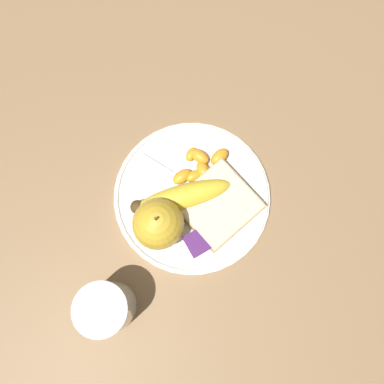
% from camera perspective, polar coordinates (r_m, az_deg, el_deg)
% --- Properties ---
extents(ground_plane, '(3.00, 3.00, 0.00)m').
position_cam_1_polar(ground_plane, '(0.62, -0.00, -0.73)').
color(ground_plane, olive).
extents(plate, '(0.26, 0.26, 0.01)m').
position_cam_1_polar(plate, '(0.61, -0.00, -0.55)').
color(plate, silver).
rests_on(plate, ground_plane).
extents(juice_glass, '(0.08, 0.08, 0.09)m').
position_cam_1_polar(juice_glass, '(0.58, -12.86, -16.82)').
color(juice_glass, silver).
rests_on(juice_glass, ground_plane).
extents(apple, '(0.08, 0.08, 0.09)m').
position_cam_1_polar(apple, '(0.56, -5.15, -4.86)').
color(apple, gold).
rests_on(apple, plate).
extents(banana, '(0.16, 0.08, 0.04)m').
position_cam_1_polar(banana, '(0.59, -1.87, -0.47)').
color(banana, yellow).
rests_on(banana, plate).
extents(bread_slice, '(0.13, 0.12, 0.02)m').
position_cam_1_polar(bread_slice, '(0.59, 3.95, -1.97)').
color(bread_slice, tan).
rests_on(bread_slice, plate).
extents(fork, '(0.10, 0.16, 0.00)m').
position_cam_1_polar(fork, '(0.61, 0.13, 0.57)').
color(fork, silver).
rests_on(fork, plate).
extents(jam_packet, '(0.05, 0.04, 0.02)m').
position_cam_1_polar(jam_packet, '(0.58, 1.30, -7.53)').
color(jam_packet, white).
rests_on(jam_packet, plate).
extents(orange_segment_0, '(0.03, 0.04, 0.02)m').
position_cam_1_polar(orange_segment_0, '(0.62, 1.19, 5.46)').
color(orange_segment_0, orange).
rests_on(orange_segment_0, plate).
extents(orange_segment_1, '(0.02, 0.03, 0.02)m').
position_cam_1_polar(orange_segment_1, '(0.61, 3.14, 2.56)').
color(orange_segment_1, orange).
rests_on(orange_segment_1, plate).
extents(orange_segment_2, '(0.04, 0.03, 0.02)m').
position_cam_1_polar(orange_segment_2, '(0.62, 4.21, 5.40)').
color(orange_segment_2, orange).
rests_on(orange_segment_2, plate).
extents(orange_segment_3, '(0.03, 0.03, 0.01)m').
position_cam_1_polar(orange_segment_3, '(0.62, -0.12, 5.77)').
color(orange_segment_3, orange).
rests_on(orange_segment_3, plate).
extents(orange_segment_4, '(0.03, 0.02, 0.02)m').
position_cam_1_polar(orange_segment_4, '(0.61, 0.23, 2.45)').
color(orange_segment_4, orange).
rests_on(orange_segment_4, plate).
extents(orange_segment_5, '(0.04, 0.02, 0.02)m').
position_cam_1_polar(orange_segment_5, '(0.61, -1.24, 2.51)').
color(orange_segment_5, orange).
rests_on(orange_segment_5, plate).
extents(orange_segment_6, '(0.03, 0.04, 0.02)m').
position_cam_1_polar(orange_segment_6, '(0.61, 1.69, 3.33)').
color(orange_segment_6, orange).
rests_on(orange_segment_6, plate).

